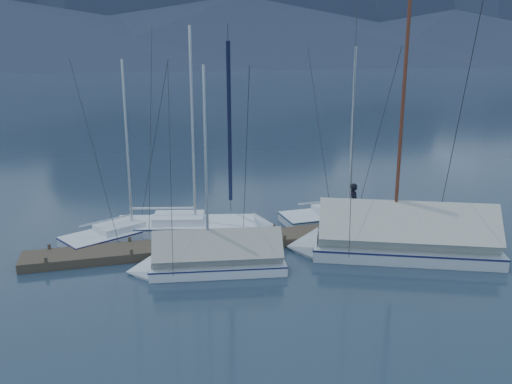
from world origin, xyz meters
TOP-DOWN VIEW (x-y plane):
  - ground at (0.00, 0.00)m, footprint 1000.00×1000.00m
  - dock at (0.00, 2.00)m, footprint 18.00×1.50m
  - mooring_posts at (-0.50, 2.00)m, footprint 15.12×1.52m
  - sailboat_open_left at (-4.44, 4.69)m, footprint 6.20×4.37m
  - sailboat_open_mid at (-1.64, 4.10)m, footprint 7.46×3.67m
  - sailboat_open_right at (5.48, 4.03)m, footprint 6.58×2.80m
  - sailboat_covered_near at (4.63, -0.51)m, footprint 8.38×5.44m
  - sailboat_covered_far at (-2.50, -0.20)m, footprint 5.87×2.67m
  - person at (4.52, 2.45)m, footprint 0.56×0.73m

SIDE VIEW (x-z plane):
  - ground at x=0.00m, z-range 0.00..0.00m
  - dock at x=0.00m, z-range -0.16..0.38m
  - sailboat_open_left at x=-4.44m, z-range -3.89..4.18m
  - sailboat_open_right at x=5.48m, z-range -4.15..4.45m
  - sailboat_open_mid at x=-1.64m, z-range -4.59..4.92m
  - mooring_posts at x=-0.50m, z-range 0.17..0.52m
  - sailboat_covered_far at x=-2.50m, z-range -3.59..4.37m
  - sailboat_covered_near at x=4.63m, z-range -4.73..5.77m
  - person at x=4.52m, z-range 0.34..2.15m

